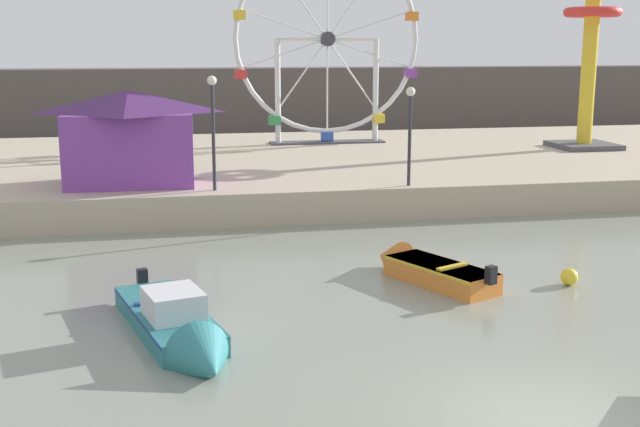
% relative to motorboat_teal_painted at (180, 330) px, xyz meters
% --- Properties ---
extents(ground_plane, '(240.00, 240.00, 0.00)m').
position_rel_motorboat_teal_painted_xyz_m(ground_plane, '(5.88, -4.65, -0.31)').
color(ground_plane, gray).
extents(quay_promenade, '(110.00, 18.53, 1.15)m').
position_rel_motorboat_teal_painted_xyz_m(quay_promenade, '(5.88, 19.60, 0.26)').
color(quay_promenade, '#B7A88E').
rests_on(quay_promenade, ground_plane).
extents(distant_town_skyline, '(140.00, 3.00, 4.40)m').
position_rel_motorboat_teal_painted_xyz_m(distant_town_skyline, '(5.88, 40.58, 1.89)').
color(distant_town_skyline, '#564C47').
rests_on(distant_town_skyline, ground_plane).
extents(motorboat_teal_painted, '(2.65, 5.65, 1.46)m').
position_rel_motorboat_teal_painted_xyz_m(motorboat_teal_painted, '(0.00, 0.00, 0.00)').
color(motorboat_teal_painted, teal).
rests_on(motorboat_teal_painted, ground_plane).
extents(motorboat_orange_hull, '(2.71, 4.06, 1.15)m').
position_rel_motorboat_teal_painted_xyz_m(motorboat_orange_hull, '(6.41, 3.48, -0.02)').
color(motorboat_orange_hull, orange).
rests_on(motorboat_orange_hull, ground_plane).
extents(ferris_wheel_white_frame, '(9.27, 1.20, 9.75)m').
position_rel_motorboat_teal_painted_xyz_m(ferris_wheel_white_frame, '(7.97, 23.59, 5.74)').
color(ferris_wheel_white_frame, silver).
rests_on(ferris_wheel_white_frame, quay_promenade).
extents(drop_tower_yellow_tower, '(2.80, 2.80, 14.45)m').
position_rel_motorboat_teal_painted_xyz_m(drop_tower_yellow_tower, '(19.62, 19.25, 6.96)').
color(drop_tower_yellow_tower, gold).
rests_on(drop_tower_yellow_tower, quay_promenade).
extents(carnival_booth_purple_stall, '(4.94, 3.59, 3.32)m').
position_rel_motorboat_teal_painted_xyz_m(carnival_booth_purple_stall, '(-1.30, 13.15, 2.57)').
color(carnival_booth_purple_stall, purple).
rests_on(carnival_booth_purple_stall, quay_promenade).
extents(promenade_lamp_near, '(0.32, 0.32, 3.44)m').
position_rel_motorboat_teal_painted_xyz_m(promenade_lamp_near, '(8.26, 10.87, 3.13)').
color(promenade_lamp_near, '#2D2D33').
rests_on(promenade_lamp_near, quay_promenade).
extents(promenade_lamp_far, '(0.32, 0.32, 3.86)m').
position_rel_motorboat_teal_painted_xyz_m(promenade_lamp_far, '(1.50, 11.29, 3.37)').
color(promenade_lamp_far, '#2D2D33').
rests_on(promenade_lamp_far, quay_promenade).
extents(mooring_buoy_orange, '(0.44, 0.44, 0.44)m').
position_rel_motorboat_teal_painted_xyz_m(mooring_buoy_orange, '(9.87, 2.25, -0.09)').
color(mooring_buoy_orange, yellow).
rests_on(mooring_buoy_orange, ground_plane).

